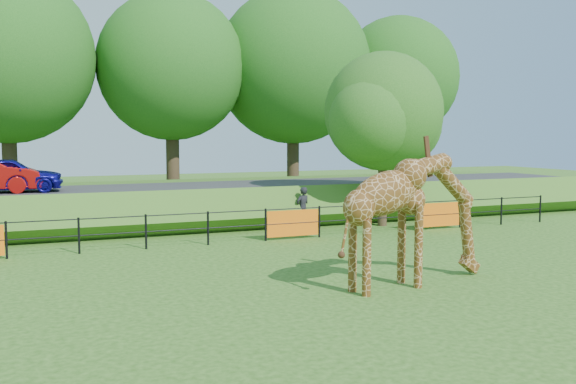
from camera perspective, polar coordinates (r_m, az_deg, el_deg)
name	(u,v)px	position (r m, az deg, el deg)	size (l,w,h in m)	color
ground	(312,305)	(13.70, 2.11, -10.05)	(90.00, 90.00, 0.00)	#285114
giraffe	(415,219)	(15.53, 11.18, -2.40)	(4.41, 0.81, 3.15)	#5D3613
perimeter_fence	(208,228)	(20.98, -7.12, -3.21)	(28.07, 0.10, 1.10)	black
embankment	(161,202)	(28.20, -11.24, -0.91)	(40.00, 9.00, 1.30)	#285114
road	(168,189)	(26.68, -10.62, 0.29)	(40.00, 5.00, 0.12)	#2B2B2D
car_blue	(8,175)	(26.04, -23.67, 1.42)	(1.57, 3.90, 1.33)	#17139D
visitor	(303,208)	(24.23, 1.33, -1.44)	(0.58, 0.38, 1.60)	black
tree_east	(385,116)	(25.32, 8.64, 6.68)	(5.40, 4.71, 6.76)	#302215
bg_tree_line	(169,65)	(34.98, -10.52, 11.01)	(37.30, 8.80, 11.82)	#302215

